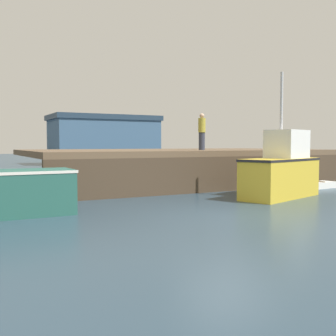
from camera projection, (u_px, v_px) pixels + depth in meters
ground at (227, 218)px, 11.33m from camera, size 120.00×160.00×0.10m
pier at (180, 155)px, 19.91m from camera, size 14.28×7.85×1.73m
fishing_boat_near_left at (15, 189)px, 11.33m from camera, size 3.14×1.57×1.79m
fishing_boat_near_right at (282, 170)px, 15.20m from camera, size 4.02×2.49×4.64m
rowboat at (318, 185)px, 18.47m from camera, size 1.75×0.91×0.33m
dockworker at (202, 132)px, 19.09m from camera, size 0.34×0.34×1.71m
warehouse at (104, 140)px, 41.15m from camera, size 10.58×5.81×4.85m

